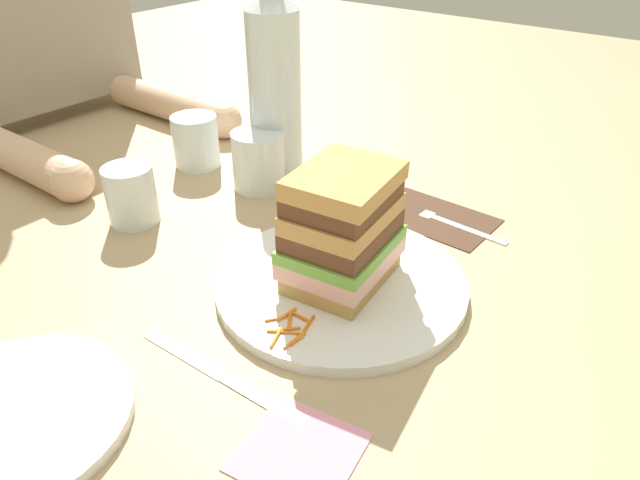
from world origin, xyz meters
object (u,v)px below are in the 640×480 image
(napkin_dark, at_px, (432,216))
(empty_tumbler_0, at_px, (131,195))
(napkin_pink, at_px, (299,451))
(juice_glass, at_px, (259,163))
(knife, at_px, (225,376))
(water_bottle, at_px, (275,86))
(main_plate, at_px, (341,283))
(fork, at_px, (447,219))
(empty_tumbler_1, at_px, (196,141))
(side_plate, at_px, (15,417))
(sandwich, at_px, (343,229))

(napkin_dark, xyz_separation_m, empty_tumbler_0, (-0.25, 0.31, 0.04))
(napkin_dark, relative_size, napkin_pink, 1.70)
(juice_glass, relative_size, napkin_pink, 0.93)
(knife, relative_size, water_bottle, 0.65)
(main_plate, distance_m, fork, 0.21)
(napkin_dark, height_order, napkin_pink, same)
(main_plate, relative_size, water_bottle, 0.92)
(empty_tumbler_1, distance_m, napkin_pink, 0.59)
(water_bottle, distance_m, empty_tumbler_0, 0.26)
(water_bottle, relative_size, empty_tumbler_0, 3.88)
(napkin_dark, height_order, side_plate, side_plate)
(empty_tumbler_1, xyz_separation_m, side_plate, (-0.46, -0.27, -0.04))
(sandwich, relative_size, fork, 0.82)
(napkin_dark, bearing_deg, empty_tumbler_1, 101.56)
(knife, xyz_separation_m, empty_tumbler_0, (0.13, 0.31, 0.04))
(knife, distance_m, napkin_pink, 0.11)
(napkin_dark, xyz_separation_m, knife, (-0.39, 0.01, 0.00))
(juice_glass, relative_size, water_bottle, 0.28)
(sandwich, height_order, napkin_dark, sandwich)
(sandwich, distance_m, fork, 0.22)
(fork, distance_m, side_plate, 0.55)
(side_plate, height_order, napkin_pink, side_plate)
(sandwich, relative_size, side_plate, 0.69)
(water_bottle, bearing_deg, napkin_dark, -85.04)
(juice_glass, bearing_deg, knife, -142.33)
(water_bottle, relative_size, empty_tumbler_1, 3.74)
(empty_tumbler_0, bearing_deg, empty_tumbler_1, 21.12)
(juice_glass, height_order, napkin_pink, juice_glass)
(side_plate, bearing_deg, sandwich, -18.59)
(empty_tumbler_0, bearing_deg, water_bottle, -13.22)
(napkin_dark, xyz_separation_m, water_bottle, (-0.02, 0.26, 0.14))
(main_plate, xyz_separation_m, empty_tumbler_0, (-0.05, 0.31, 0.03))
(side_plate, bearing_deg, fork, -14.29)
(sandwich, height_order, fork, sandwich)
(fork, height_order, side_plate, side_plate)
(napkin_dark, distance_m, empty_tumbler_1, 0.39)
(water_bottle, relative_size, napkin_pink, 3.32)
(main_plate, distance_m, napkin_dark, 0.21)
(water_bottle, distance_m, napkin_pink, 0.55)
(main_plate, distance_m, juice_glass, 0.28)
(water_bottle, bearing_deg, knife, -145.54)
(knife, height_order, juice_glass, juice_glass)
(sandwich, xyz_separation_m, juice_glass, (0.13, 0.25, -0.04))
(sandwich, bearing_deg, fork, -7.24)
(side_plate, bearing_deg, napkin_pink, -59.88)
(napkin_dark, relative_size, empty_tumbler_1, 1.91)
(empty_tumbler_0, bearing_deg, main_plate, -81.60)
(napkin_dark, xyz_separation_m, empty_tumbler_1, (-0.08, 0.38, 0.04))
(fork, relative_size, water_bottle, 0.54)
(main_plate, xyz_separation_m, juice_glass, (0.13, 0.25, 0.03))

